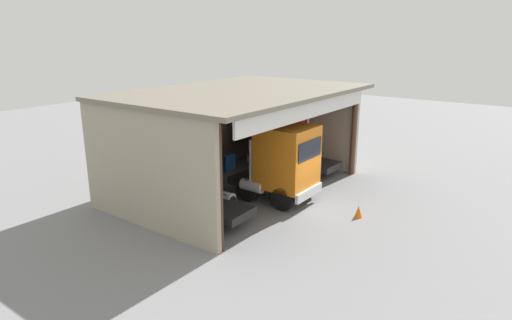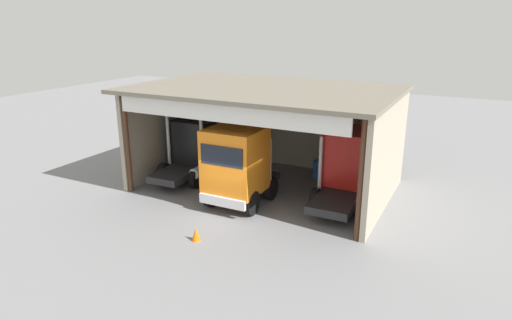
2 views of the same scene
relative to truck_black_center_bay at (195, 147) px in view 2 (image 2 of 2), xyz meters
name	(u,v)px [view 2 (image 2 of 2)]	position (x,y,z in m)	size (l,w,h in m)	color
ground_plane	(228,214)	(4.26, -3.69, -1.71)	(80.00, 80.00, 0.00)	slate
workshop_shed	(273,117)	(4.26, 1.11, 1.92)	(12.94, 8.84, 5.34)	#9E937F
truck_black_center_bay	(195,147)	(0.00, 0.00, 0.00)	(2.66, 5.06, 3.62)	black
truck_orange_left_bay	(237,165)	(4.16, -2.61, 0.32)	(2.64, 4.38, 3.82)	orange
truck_red_center_right_bay	(351,165)	(8.73, 0.46, 0.13)	(2.68, 5.37, 3.48)	red
oil_drum	(256,157)	(1.99, 3.63, -1.28)	(0.58, 0.58, 0.85)	#194CB2
tool_cart	(322,169)	(6.50, 2.95, -1.21)	(0.90, 0.60, 1.00)	#1E59A5
traffic_cone	(196,234)	(4.44, -6.51, -1.43)	(0.36, 0.36, 0.56)	orange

